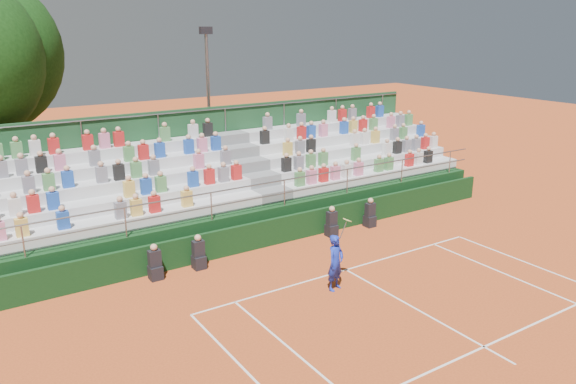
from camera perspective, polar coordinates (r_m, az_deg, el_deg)
ground at (r=18.69m, az=5.92°, el=-7.88°), size 90.00×90.00×0.00m
courtside_wall at (r=20.89m, az=0.45°, el=-3.62°), size 20.00×0.15×1.00m
line_officials at (r=19.96m, az=-1.59°, el=-4.67°), size 9.28×0.40×1.19m
grandstand at (r=23.33m, az=-3.95°, el=0.06°), size 20.00×5.20×4.40m
tennis_player at (r=17.03m, az=4.86°, el=-7.14°), size 0.90×0.60×2.22m
floodlight_mast at (r=28.15m, az=-8.10°, el=9.85°), size 0.60×0.25×7.65m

